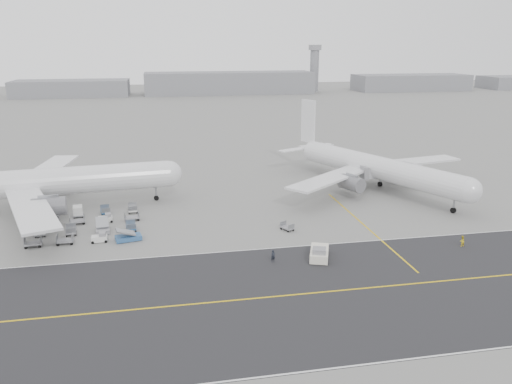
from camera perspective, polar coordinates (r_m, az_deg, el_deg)
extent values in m
plane|color=gray|center=(81.71, -6.20, -6.39)|extent=(700.00, 700.00, 0.00)
cube|color=#29282B|center=(66.13, -0.45, -12.10)|extent=(220.00, 32.00, 0.02)
cube|color=gold|center=(66.12, -0.45, -12.09)|extent=(220.00, 0.30, 0.01)
cube|color=silver|center=(80.17, -2.48, -6.75)|extent=(220.00, 0.25, 0.01)
cube|color=silver|center=(53.08, 2.79, -20.13)|extent=(220.00, 0.25, 0.01)
cube|color=gold|center=(93.10, 12.29, -3.75)|extent=(0.30, 40.00, 0.01)
cylinder|color=gray|center=(356.48, 6.68, 13.60)|extent=(6.00, 6.00, 28.00)
cube|color=gray|center=(356.04, 6.76, 16.09)|extent=(7.00, 7.00, 3.50)
cylinder|color=silver|center=(106.42, -22.81, 1.05)|extent=(48.27, 10.29, 5.50)
sphere|color=silver|center=(106.25, -9.90, 2.09)|extent=(5.39, 5.39, 5.39)
cube|color=silver|center=(92.94, -24.33, -1.71)|extent=(14.41, 26.75, 0.45)
cube|color=silver|center=(120.70, -22.67, 2.44)|extent=(9.56, 26.89, 0.45)
cylinder|color=slate|center=(97.32, -22.55, -1.56)|extent=(6.16, 3.98, 3.41)
cylinder|color=slate|center=(116.38, -21.66, 1.37)|extent=(6.16, 3.98, 3.41)
cylinder|color=black|center=(107.36, -11.31, -0.67)|extent=(1.08, 0.60, 1.04)
cylinder|color=black|center=(104.89, -23.62, -2.19)|extent=(1.08, 0.60, 1.04)
cylinder|color=black|center=(111.15, -23.25, -1.14)|extent=(1.08, 0.60, 1.04)
cylinder|color=gray|center=(106.95, -11.36, 0.07)|extent=(0.36, 0.36, 2.89)
cylinder|color=silver|center=(114.74, 13.75, 2.73)|extent=(23.22, 42.69, 5.11)
sphere|color=silver|center=(102.09, 23.14, 0.16)|extent=(5.01, 5.01, 5.01)
cone|color=silver|center=(130.73, 6.05, 4.95)|extent=(7.81, 9.83, 4.60)
cube|color=silver|center=(129.90, 5.98, 8.04)|extent=(2.49, 4.66, 10.88)
cube|color=silver|center=(128.45, 4.29, 4.85)|extent=(8.44, 5.62, 0.25)
cube|color=silver|center=(134.24, 7.27, 5.27)|extent=(8.44, 5.62, 0.25)
cube|color=silver|center=(106.09, 8.47, 1.56)|extent=(22.53, 19.53, 0.45)
cube|color=silver|center=(125.79, 17.42, 3.34)|extent=(25.07, 9.85, 0.45)
cylinder|color=slate|center=(107.84, 10.86, 0.98)|extent=(5.15, 6.27, 3.17)
cylinder|color=slate|center=(121.52, 16.96, 2.31)|extent=(5.15, 6.27, 3.17)
cylinder|color=black|center=(104.76, 21.61, -1.96)|extent=(0.92, 1.22, 1.11)
cylinder|color=black|center=(114.73, 11.97, 0.42)|extent=(0.92, 1.22, 1.11)
cylinder|color=black|center=(119.18, 13.98, 0.89)|extent=(0.92, 1.22, 1.11)
cylinder|color=gray|center=(104.36, 21.68, -1.26)|extent=(0.36, 0.36, 2.68)
cube|color=silver|center=(77.98, 7.25, -6.97)|extent=(4.46, 6.20, 1.27)
cube|color=gray|center=(76.44, 7.24, -6.70)|extent=(2.49, 2.38, 0.81)
cylinder|color=gray|center=(81.27, 7.34, -6.22)|extent=(0.93, 2.26, 0.14)
cylinder|color=black|center=(76.17, 6.29, -7.83)|extent=(0.62, 0.89, 0.81)
cylinder|color=black|center=(76.12, 8.07, -7.91)|extent=(0.62, 0.89, 0.81)
cylinder|color=black|center=(80.15, 6.46, -6.56)|extent=(0.62, 0.89, 0.81)
cylinder|color=black|center=(80.10, 8.15, -6.64)|extent=(0.62, 0.89, 0.81)
cylinder|color=gray|center=(119.98, 17.96, 1.30)|extent=(1.46, 1.46, 3.66)
cube|color=gray|center=(120.36, 17.90, 0.61)|extent=(2.39, 2.39, 0.64)
cube|color=#A7A6AB|center=(116.52, 15.29, 2.30)|extent=(13.72, 2.61, 2.38)
cube|color=gray|center=(113.85, 12.29, 2.18)|extent=(1.11, 2.93, 2.74)
cylinder|color=black|center=(121.69, 18.10, 0.74)|extent=(0.28, 0.55, 0.55)
imported|color=black|center=(76.01, 1.97, -7.32)|extent=(0.81, 0.63, 1.94)
imported|color=yellow|center=(88.32, 22.48, -5.19)|extent=(1.00, 0.85, 1.80)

